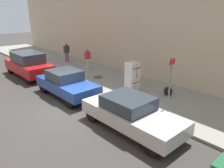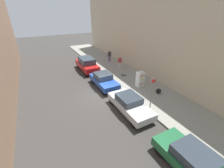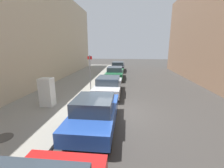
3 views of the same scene
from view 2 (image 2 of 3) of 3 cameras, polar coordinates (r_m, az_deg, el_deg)
ground_plane at (r=14.57m, az=-3.46°, el=-4.23°), size 80.00×80.00×0.00m
sidewalk_slab at (r=16.53m, az=10.26°, el=-0.35°), size 4.55×44.00×0.13m
building_facade_near at (r=17.30m, az=20.73°, el=15.81°), size 2.12×39.60×9.36m
discarded_refrigerator at (r=15.74m, az=10.63°, el=1.75°), size 0.72×0.62×1.64m
manhole_cover at (r=18.52m, az=4.38°, el=3.35°), size 0.70×0.70×0.02m
street_sign_post at (r=12.03m, az=14.96°, el=-3.22°), size 0.36×0.07×2.75m
trash_bag at (r=15.19m, az=17.31°, el=-2.50°), size 0.48×0.48×0.48m
pedestrian_walking_far at (r=20.66m, az=3.03°, el=8.53°), size 0.45×0.22×1.56m
pedestrian_standing_near at (r=23.27m, az=-0.99°, el=10.93°), size 0.49×0.23×1.69m
parked_suv_red at (r=20.30m, az=-9.52°, el=7.51°), size 1.85×4.67×1.75m
parked_hatchback_blue at (r=15.82m, az=-3.20°, el=1.52°), size 1.76×4.09×1.46m
parked_sedan_silver at (r=12.12m, az=6.76°, el=-7.53°), size 1.79×4.39×1.37m
parked_sedan_green at (r=9.27m, az=29.64°, el=-25.08°), size 1.81×4.62×1.38m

